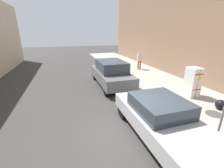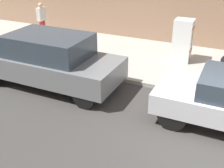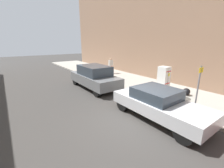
{
  "view_description": "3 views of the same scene",
  "coord_description": "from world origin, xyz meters",
  "px_view_note": "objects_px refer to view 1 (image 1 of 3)",
  "views": [
    {
      "loc": [
        2.0,
        4.38,
        3.57
      ],
      "look_at": [
        -0.42,
        -3.29,
        0.82
      ],
      "focal_mm": 24.0,
      "sensor_mm": 36.0,
      "label": 1
    },
    {
      "loc": [
        5.89,
        0.1,
        4.32
      ],
      "look_at": [
        -0.6,
        -2.94,
        0.72
      ],
      "focal_mm": 45.0,
      "sensor_mm": 36.0,
      "label": 2
    },
    {
      "loc": [
        4.46,
        4.43,
        3.46
      ],
      "look_at": [
        -0.67,
        -2.62,
        1.01
      ],
      "focal_mm": 24.0,
      "sensor_mm": 36.0,
      "label": 3
    }
  ],
  "objects_px": {
    "fire_hydrant": "(124,71)",
    "parked_suv_gray": "(111,73)",
    "discarded_refrigerator": "(193,82)",
    "pedestrian_walking_far": "(140,59)",
    "trash_bag": "(221,105)",
    "parked_sedan_silver": "(161,118)"
  },
  "relations": [
    {
      "from": "trash_bag",
      "to": "parked_sedan_silver",
      "type": "height_order",
      "value": "parked_sedan_silver"
    },
    {
      "from": "discarded_refrigerator",
      "to": "fire_hydrant",
      "type": "xyz_separation_m",
      "value": [
        1.97,
        -5.35,
        -0.45
      ]
    },
    {
      "from": "fire_hydrant",
      "to": "pedestrian_walking_far",
      "type": "relative_size",
      "value": 0.44
    },
    {
      "from": "discarded_refrigerator",
      "to": "trash_bag",
      "type": "bearing_deg",
      "value": 93.38
    },
    {
      "from": "parked_suv_gray",
      "to": "parked_sedan_silver",
      "type": "bearing_deg",
      "value": 90.0
    },
    {
      "from": "trash_bag",
      "to": "pedestrian_walking_far",
      "type": "bearing_deg",
      "value": -91.16
    },
    {
      "from": "fire_hydrant",
      "to": "trash_bag",
      "type": "height_order",
      "value": "fire_hydrant"
    },
    {
      "from": "pedestrian_walking_far",
      "to": "trash_bag",
      "type": "bearing_deg",
      "value": -119.58
    },
    {
      "from": "pedestrian_walking_far",
      "to": "fire_hydrant",
      "type": "bearing_deg",
      "value": -173.91
    },
    {
      "from": "fire_hydrant",
      "to": "parked_suv_gray",
      "type": "height_order",
      "value": "parked_suv_gray"
    },
    {
      "from": "discarded_refrigerator",
      "to": "pedestrian_walking_far",
      "type": "height_order",
      "value": "pedestrian_walking_far"
    },
    {
      "from": "fire_hydrant",
      "to": "parked_suv_gray",
      "type": "bearing_deg",
      "value": 47.05
    },
    {
      "from": "trash_bag",
      "to": "parked_sedan_silver",
      "type": "bearing_deg",
      "value": 10.14
    },
    {
      "from": "discarded_refrigerator",
      "to": "fire_hydrant",
      "type": "distance_m",
      "value": 5.72
    },
    {
      "from": "parked_suv_gray",
      "to": "parked_sedan_silver",
      "type": "relative_size",
      "value": 1.04
    },
    {
      "from": "fire_hydrant",
      "to": "parked_suv_gray",
      "type": "xyz_separation_m",
      "value": [
        1.69,
        1.82,
        0.39
      ]
    },
    {
      "from": "discarded_refrigerator",
      "to": "parked_suv_gray",
      "type": "height_order",
      "value": "discarded_refrigerator"
    },
    {
      "from": "parked_sedan_silver",
      "to": "pedestrian_walking_far",
      "type": "bearing_deg",
      "value": -113.04
    },
    {
      "from": "discarded_refrigerator",
      "to": "parked_suv_gray",
      "type": "bearing_deg",
      "value": -43.88
    },
    {
      "from": "trash_bag",
      "to": "parked_suv_gray",
      "type": "xyz_separation_m",
      "value": [
        3.77,
        -5.23,
        0.53
      ]
    },
    {
      "from": "pedestrian_walking_far",
      "to": "parked_suv_gray",
      "type": "xyz_separation_m",
      "value": [
        3.94,
        3.37,
        -0.2
      ]
    },
    {
      "from": "fire_hydrant",
      "to": "parked_suv_gray",
      "type": "relative_size",
      "value": 0.16
    }
  ]
}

